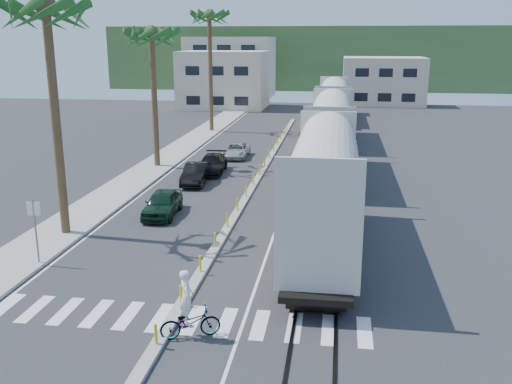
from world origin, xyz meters
The scene contains 16 objects.
ground centered at (0.00, 0.00, 0.00)m, with size 140.00×140.00×0.00m, color #28282B.
sidewalk centered at (-8.50, 25.00, 0.07)m, with size 3.00×90.00×0.15m, color gray.
rails centered at (5.00, 28.00, 0.03)m, with size 1.56×100.00×0.06m.
median centered at (0.00, 19.96, 0.09)m, with size 0.45×60.00×0.85m.
crosswalk centered at (0.00, -2.00, 0.01)m, with size 14.00×2.20×0.01m, color silver.
lane_markings centered at (-2.15, 25.00, 0.00)m, with size 9.42×90.00×0.01m.
freight_train centered at (5.00, 25.88, 2.91)m, with size 3.00×60.94×5.85m.
palm_trees centered at (-8.10, 22.70, 10.81)m, with size 3.50×37.20×13.75m.
street_sign centered at (-7.30, 2.00, 1.97)m, with size 0.60×0.08×3.00m.
buildings centered at (-6.41, 71.66, 4.36)m, with size 38.00×27.00×10.00m.
hillside centered at (0.00, 100.00, 6.00)m, with size 80.00×20.00×12.00m, color #385628.
car_lead centered at (-4.09, 9.88, 0.72)m, with size 1.91×4.29×1.43m, color black.
car_second centered at (-4.02, 17.28, 0.70)m, with size 1.75×4.35×1.40m, color black.
car_third centered at (-3.64, 20.66, 0.67)m, with size 2.12×4.74×1.35m, color black.
car_rear centered at (-2.88, 26.54, 0.60)m, with size 2.06×4.33×1.19m, color #B4B7BA.
cyclist centered at (0.89, -3.15, 0.75)m, with size 2.12×2.52×2.40m.
Camera 1 is at (5.56, -19.84, 9.66)m, focal length 40.00 mm.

